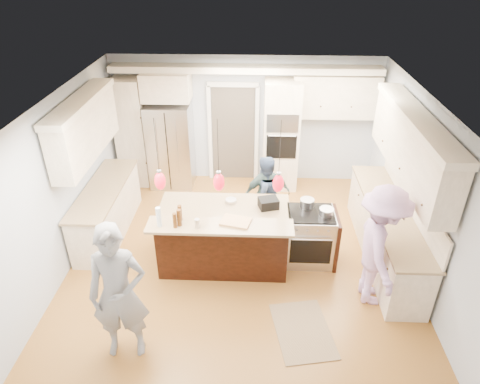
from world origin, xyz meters
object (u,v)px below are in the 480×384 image
object	(u,v)px
kitchen_island	(224,236)
person_far_left	(264,195)
refrigerator	(171,146)
person_bar_end	(119,294)
island_range	(311,236)

from	to	relation	value
kitchen_island	person_far_left	bearing A→B (deg)	55.16
refrigerator	kitchen_island	world-z (taller)	refrigerator
refrigerator	person_bar_end	bearing A→B (deg)	-87.63
refrigerator	person_bar_end	xyz separation A→B (m)	(0.18, -4.44, 0.06)
kitchen_island	island_range	xyz separation A→B (m)	(1.41, 0.08, -0.03)
refrigerator	person_far_left	bearing A→B (deg)	-40.06
person_bar_end	refrigerator	bearing A→B (deg)	85.52
refrigerator	person_bar_end	world-z (taller)	person_bar_end
refrigerator	kitchen_island	bearing A→B (deg)	-63.08
person_bar_end	person_far_left	world-z (taller)	person_bar_end
refrigerator	person_far_left	distance (m)	2.55
island_range	person_far_left	xyz separation A→B (m)	(-0.76, 0.85, 0.27)
kitchen_island	person_far_left	distance (m)	1.16
kitchen_island	refrigerator	bearing A→B (deg)	116.92
refrigerator	person_far_left	xyz separation A→B (m)	(1.95, -1.64, -0.17)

